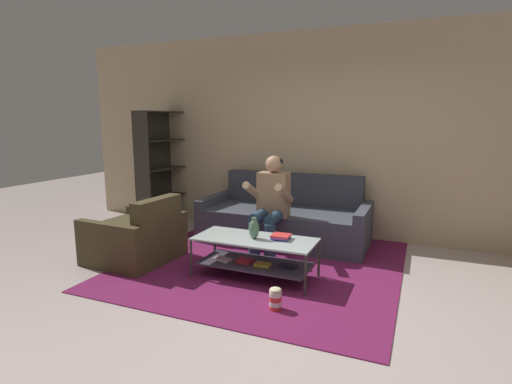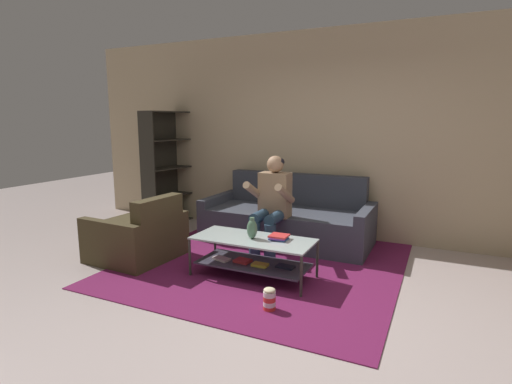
{
  "view_description": "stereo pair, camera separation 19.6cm",
  "coord_description": "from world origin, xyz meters",
  "views": [
    {
      "loc": [
        1.2,
        -3.23,
        1.66
      ],
      "look_at": [
        -0.56,
        0.95,
        0.85
      ],
      "focal_mm": 28.0,
      "sensor_mm": 36.0,
      "label": 1
    },
    {
      "loc": [
        1.38,
        -3.15,
        1.66
      ],
      "look_at": [
        -0.56,
        0.95,
        0.85
      ],
      "focal_mm": 28.0,
      "sensor_mm": 36.0,
      "label": 2
    }
  ],
  "objects": [
    {
      "name": "vase",
      "position": [
        -0.39,
        0.5,
        0.54
      ],
      "size": [
        0.11,
        0.11,
        0.23
      ],
      "color": "#4B6F54",
      "rests_on": "coffee_table"
    },
    {
      "name": "area_rug",
      "position": [
        -0.45,
        1.07,
        0.01
      ],
      "size": [
        3.05,
        3.31,
        0.01
      ],
      "color": "#6B1A48",
      "rests_on": "ground"
    },
    {
      "name": "back_partition",
      "position": [
        0.0,
        2.46,
        1.45
      ],
      "size": [
        8.4,
        0.12,
        2.9
      ],
      "primitive_type": "cube",
      "color": "tan",
      "rests_on": "ground"
    },
    {
      "name": "bookshelf",
      "position": [
        -2.68,
        2.05,
        0.7
      ],
      "size": [
        0.44,
        1.06,
        1.8
      ],
      "color": "#2A2720",
      "rests_on": "ground"
    },
    {
      "name": "popcorn_tub",
      "position": [
        0.08,
        -0.12,
        0.11
      ],
      "size": [
        0.11,
        0.11,
        0.21
      ],
      "color": "red",
      "rests_on": "ground"
    },
    {
      "name": "coffee_table",
      "position": [
        -0.39,
        0.51,
        0.28
      ],
      "size": [
        1.29,
        0.55,
        0.43
      ],
      "color": "#B0C1BF",
      "rests_on": "ground"
    },
    {
      "name": "person_seated_center",
      "position": [
        -0.51,
        1.3,
        0.67
      ],
      "size": [
        0.5,
        0.58,
        1.23
      ],
      "color": "#294157",
      "rests_on": "ground"
    },
    {
      "name": "armchair",
      "position": [
        -1.9,
        0.45,
        0.27
      ],
      "size": [
        0.95,
        0.97,
        0.79
      ],
      "color": "#423821",
      "rests_on": "ground"
    },
    {
      "name": "couch",
      "position": [
        -0.51,
        1.88,
        0.3
      ],
      "size": [
        2.26,
        0.98,
        0.91
      ],
      "color": "#3D404C",
      "rests_on": "ground"
    },
    {
      "name": "ground",
      "position": [
        0.0,
        0.0,
        0.0
      ],
      "size": [
        16.8,
        16.8,
        0.0
      ],
      "primitive_type": "plane",
      "color": "#BBA9A5"
    },
    {
      "name": "book_stack",
      "position": [
        -0.12,
        0.58,
        0.46
      ],
      "size": [
        0.19,
        0.19,
        0.05
      ],
      "color": "#375EAE",
      "rests_on": "coffee_table"
    }
  ]
}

